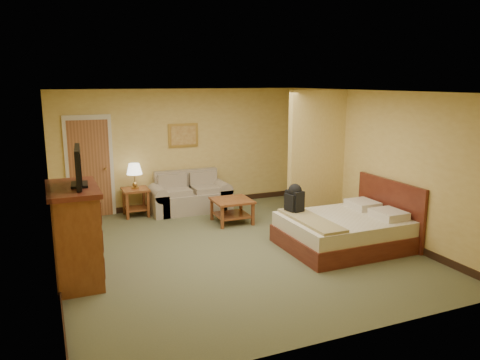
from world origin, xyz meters
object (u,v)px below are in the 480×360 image
loveseat (190,198)px  dresser (75,234)px  coffee_table (232,206)px  bed (346,230)px

loveseat → dresser: 3.81m
coffee_table → dresser: dresser is taller
loveseat → coffee_table: (0.51, -1.15, 0.06)m
loveseat → dresser: bearing=-131.6°
dresser → bed: size_ratio=0.69×
loveseat → coffee_table: bearing=-66.1°
bed → dresser: bearing=175.4°
coffee_table → dresser: bearing=-150.9°
loveseat → bed: (1.78, -3.18, 0.02)m
loveseat → coffee_table: size_ratio=2.24×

